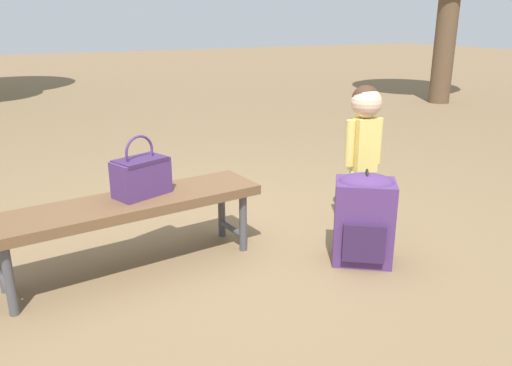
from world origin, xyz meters
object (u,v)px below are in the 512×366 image
(handbag, at_px, (141,175))
(backpack_large, at_px, (364,216))
(park_bench, at_px, (129,209))
(child_standing, at_px, (364,135))

(handbag, xyz_separation_m, backpack_large, (1.21, -0.59, -0.28))
(park_bench, xyz_separation_m, handbag, (0.10, 0.05, 0.18))
(child_standing, relative_size, backpack_large, 1.71)
(handbag, bearing_deg, park_bench, -152.96)
(handbag, relative_size, child_standing, 0.36)
(handbag, xyz_separation_m, child_standing, (1.52, -0.17, 0.12))
(park_bench, height_order, handbag, handbag)
(park_bench, relative_size, backpack_large, 2.70)
(handbag, bearing_deg, backpack_large, -26.10)
(handbag, height_order, backpack_large, handbag)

